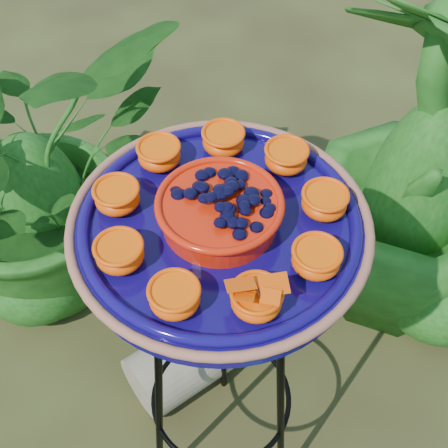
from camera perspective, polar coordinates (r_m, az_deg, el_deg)
The scene contains 5 objects.
tripod_stand at distance 1.34m, azimuth -0.30°, elevation -11.24°, with size 0.35×0.37×0.93m.
feeder_dish at distance 1.00m, azimuth -0.39°, elevation 0.08°, with size 0.50×0.50×0.11m.
driftwood_log at distance 1.89m, azimuth -0.17°, elevation -10.25°, with size 0.19×0.19×0.58m, color gray.
shrub_back_left at distance 1.89m, azimuth -17.53°, elevation 4.95°, with size 0.85×0.74×0.94m, color #164512.
shrub_back_right at distance 1.79m, azimuth 17.88°, elevation 5.19°, with size 0.61×0.61×1.10m, color #164512.
Camera 1 is at (0.07, -0.57, 1.74)m, focal length 50.00 mm.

